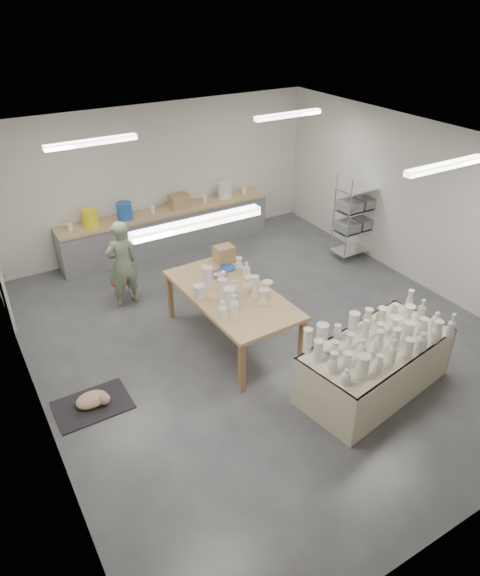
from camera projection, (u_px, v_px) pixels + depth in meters
room at (255, 218)px, 7.43m from camera, size 8.00×8.02×3.00m
back_counter at (168, 228)px, 10.93m from camera, size 4.60×0.60×1.24m
wire_shelf at (357, 215)px, 10.45m from camera, size 0.88×0.48×1.80m
drying_table at (375, 364)px, 7.12m from camera, size 2.37×1.41×1.15m
work_table at (231, 290)px, 7.92m from camera, size 1.26×2.42×1.27m
rug at (93, 405)px, 7.02m from camera, size 1.00×0.70×0.02m
cat at (93, 399)px, 6.96m from camera, size 0.44×0.33×0.19m
potter at (122, 264)px, 8.89m from camera, size 0.63×0.46×1.59m
red_stool at (120, 283)px, 9.35m from camera, size 0.42×0.42×0.32m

